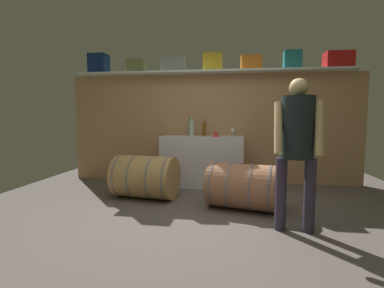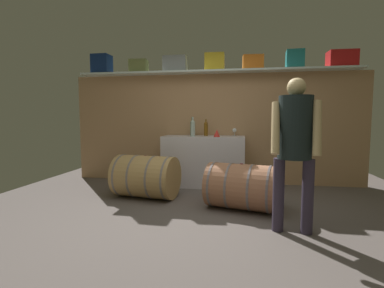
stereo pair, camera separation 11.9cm
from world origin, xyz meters
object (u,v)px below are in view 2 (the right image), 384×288
at_px(toolcase_teal, 295,60).
at_px(work_cabinet, 204,161).
at_px(wine_bottle_amber, 206,128).
at_px(wine_bottle_clear, 193,128).
at_px(wine_barrel_far, 146,176).
at_px(toolcase_red, 342,59).
at_px(wine_glass, 234,131).
at_px(toolcase_yellow, 214,62).
at_px(red_funnel, 217,133).
at_px(toolcase_olive, 139,66).
at_px(wine_barrel_near, 241,186).
at_px(winemaker_pouring, 295,139).
at_px(wine_bottle_green, 192,127).
at_px(toolcase_grey, 175,64).
at_px(toolcase_navy, 102,64).
at_px(toolcase_orange, 253,63).

height_order(toolcase_teal, work_cabinet, toolcase_teal).
xyz_separation_m(wine_bottle_amber, wine_bottle_clear, (-0.20, -0.23, 0.02)).
bearing_deg(wine_barrel_far, toolcase_teal, 34.33).
xyz_separation_m(toolcase_red, wine_bottle_amber, (-2.24, -0.10, -1.15)).
distance_m(toolcase_teal, wine_bottle_amber, 1.90).
bearing_deg(wine_glass, toolcase_yellow, -179.38).
relative_size(red_funnel, wine_barrel_far, 0.13).
height_order(toolcase_olive, wine_glass, toolcase_olive).
distance_m(wine_barrel_near, winemaker_pouring, 1.10).
relative_size(toolcase_teal, wine_bottle_green, 0.91).
height_order(toolcase_teal, winemaker_pouring, toolcase_teal).
height_order(toolcase_red, wine_bottle_green, toolcase_red).
relative_size(wine_bottle_amber, wine_bottle_clear, 0.88).
bearing_deg(work_cabinet, winemaker_pouring, -58.54).
distance_m(toolcase_grey, wine_bottle_amber, 1.30).
bearing_deg(wine_bottle_green, toolcase_grey, 165.73).
distance_m(wine_bottle_green, winemaker_pouring, 2.46).
height_order(toolcase_yellow, wine_glass, toolcase_yellow).
relative_size(toolcase_grey, wine_barrel_far, 0.42).
bearing_deg(toolcase_grey, wine_glass, -0.11).
xyz_separation_m(toolcase_navy, work_cabinet, (1.97, -0.19, -1.77)).
relative_size(toolcase_orange, wine_glass, 2.54).
height_order(toolcase_navy, wine_bottle_green, toolcase_navy).
relative_size(wine_glass, wine_barrel_near, 0.14).
distance_m(toolcase_yellow, red_funnel, 1.30).
bearing_deg(work_cabinet, wine_barrel_near, -62.00).
relative_size(toolcase_olive, toolcase_orange, 0.93).
distance_m(toolcase_yellow, winemaker_pouring, 2.63).
xyz_separation_m(toolcase_navy, wine_bottle_amber, (2.00, -0.10, -1.20)).
xyz_separation_m(toolcase_grey, wine_bottle_green, (0.33, -0.08, -1.14)).
distance_m(toolcase_teal, work_cabinet, 2.33).
xyz_separation_m(toolcase_grey, wine_barrel_far, (-0.22, -1.08, -1.85)).
relative_size(wine_glass, winemaker_pouring, 0.08).
height_order(toolcase_grey, wine_barrel_near, toolcase_grey).
distance_m(toolcase_navy, toolcase_olive, 0.73).
xyz_separation_m(toolcase_grey, wine_bottle_amber, (0.58, -0.10, -1.16)).
height_order(toolcase_navy, wine_bottle_amber, toolcase_navy).
xyz_separation_m(toolcase_navy, wine_barrel_near, (2.62, -1.41, -1.91)).
bearing_deg(winemaker_pouring, wine_glass, -67.44).
bearing_deg(wine_bottle_green, toolcase_red, 1.91).
bearing_deg(wine_glass, toolcase_navy, -179.91).
distance_m(toolcase_grey, wine_barrel_far, 2.16).
height_order(red_funnel, winemaker_pouring, winemaker_pouring).
bearing_deg(wine_bottle_amber, toolcase_red, 2.57).
xyz_separation_m(toolcase_navy, wine_glass, (2.50, 0.00, -1.24)).
bearing_deg(toolcase_red, wine_barrel_far, -161.41).
xyz_separation_m(toolcase_orange, wine_bottle_amber, (-0.80, -0.10, -1.14)).
relative_size(toolcase_yellow, winemaker_pouring, 0.21).
height_order(wine_bottle_green, wine_bottle_clear, wine_bottle_clear).
xyz_separation_m(toolcase_navy, toolcase_grey, (1.42, 0.00, -0.04)).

